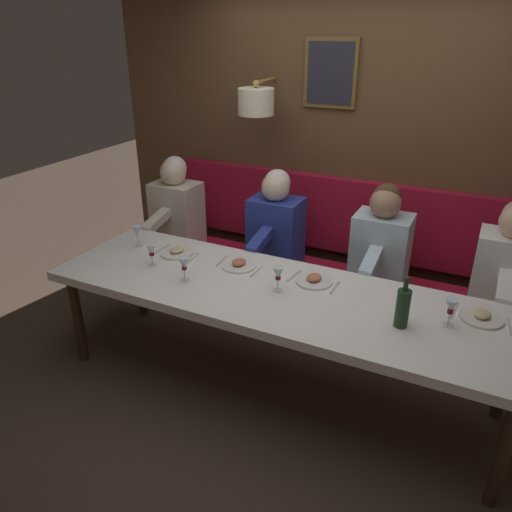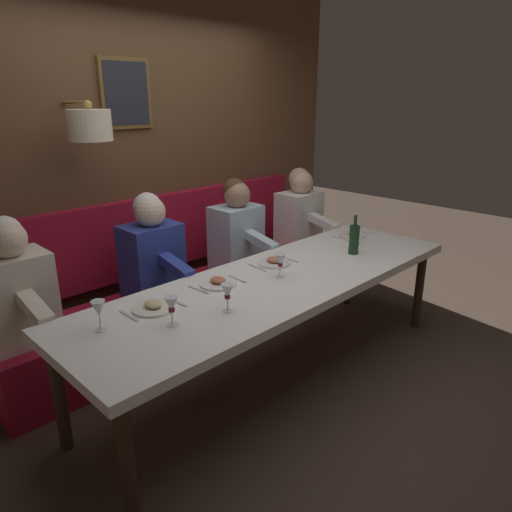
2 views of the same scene
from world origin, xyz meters
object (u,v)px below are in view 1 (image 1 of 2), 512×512
dining_table (276,298)px  wine_bottle (403,308)px  diner_nearest (508,263)px  wine_glass_3 (151,250)px  diner_near (381,241)px  diner_far (176,205)px  wine_glass_4 (184,264)px  wine_glass_1 (451,307)px  wine_glass_0 (278,274)px  diner_middle (276,223)px  wine_glass_2 (137,232)px

dining_table → wine_bottle: size_ratio=9.84×
dining_table → wine_bottle: 0.80m
diner_nearest → wine_glass_3: bearing=113.5°
diner_near → diner_far: bearing=90.0°
wine_glass_3 → diner_far: bearing=25.6°
dining_table → diner_near: (0.88, -0.44, 0.13)m
wine_glass_4 → wine_glass_3: bearing=75.7°
diner_far → wine_glass_1: 2.50m
diner_near → wine_glass_3: 1.64m
diner_nearest → diner_near: size_ratio=1.00×
diner_nearest → diner_far: size_ratio=1.00×
diner_near → wine_glass_3: diner_near is taller
wine_glass_4 → wine_glass_0: bearing=-76.6°
diner_near → diner_far: same height
wine_glass_3 → dining_table: bearing=-86.2°
diner_middle → wine_glass_1: 1.63m
wine_glass_0 → wine_glass_1: size_ratio=1.00×
wine_glass_4 → wine_bottle: bearing=-86.9°
wine_glass_1 → dining_table: bearing=93.0°
diner_middle → wine_glass_4: (-1.02, 0.18, 0.04)m
wine_glass_0 → diner_near: bearing=-26.0°
diner_nearest → diner_middle: size_ratio=1.00×
diner_near → diner_far: size_ratio=1.00×
diner_middle → wine_glass_4: 1.04m
wine_glass_0 → wine_glass_4: same height
wine_glass_0 → wine_glass_3: bearing=93.8°
wine_glass_2 → wine_glass_4: size_ratio=1.00×
diner_near → wine_glass_4: diner_near is taller
diner_near → diner_far: (0.00, 1.79, 0.00)m
diner_far → wine_bottle: size_ratio=2.64×
wine_glass_2 → wine_glass_3: same height
diner_near → wine_bottle: (-0.95, -0.33, 0.04)m
wine_glass_3 → wine_glass_2: bearing=53.5°
dining_table → wine_glass_2: (0.16, 1.19, 0.18)m
wine_glass_2 → diner_nearest: bearing=-73.6°
dining_table → diner_far: bearing=56.8°
dining_table → wine_bottle: (-0.07, -0.78, 0.17)m
wine_glass_3 → wine_bottle: bearing=-90.2°
wine_glass_3 → wine_glass_4: 0.33m
wine_glass_1 → wine_glass_0: bearing=93.0°
diner_far → wine_glass_2: bearing=-167.7°
wine_bottle → diner_middle: bearing=51.0°
diner_near → wine_bottle: diner_near is taller
dining_table → wine_glass_3: wine_glass_3 is taller
dining_table → diner_middle: (0.88, 0.40, 0.13)m
wine_glass_4 → wine_bottle: wine_bottle is taller
wine_glass_3 → wine_glass_4: size_ratio=1.00×
diner_far → wine_glass_4: diner_far is taller
diner_near → wine_glass_2: (-0.73, 1.63, 0.04)m
diner_middle → wine_glass_3: 1.07m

